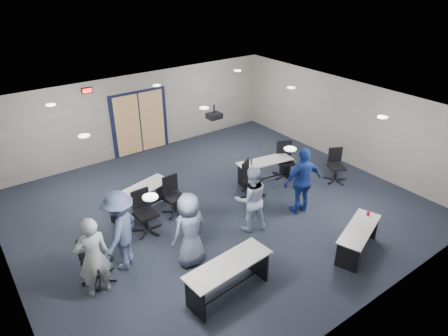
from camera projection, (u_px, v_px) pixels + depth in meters
floor at (217, 208)px, 10.73m from camera, size 10.00×10.00×0.00m
back_wall at (139, 114)px, 13.33m from camera, size 10.00×0.04×2.70m
front_wall at (366, 257)px, 6.89m from camera, size 10.00×0.04×2.70m
right_wall at (344, 121)px, 12.73m from camera, size 0.04×9.00×2.70m
ceiling at (216, 112)px, 9.49m from camera, size 10.00×9.00×0.04m
double_door at (140, 123)px, 13.44m from camera, size 2.00×0.07×2.20m
exit_sign at (87, 91)px, 11.95m from camera, size 0.32×0.07×0.18m
ceiling_projector at (214, 116)px, 10.14m from camera, size 0.35×0.32×0.37m
ceiling_can_lights at (210, 111)px, 9.68m from camera, size 6.24×5.74×0.02m
table_front_left at (228, 273)px, 7.74m from camera, size 1.88×0.76×0.75m
table_front_right at (358, 235)px, 8.92m from camera, size 1.67×1.04×0.75m
table_back_left at (140, 196)px, 10.32m from camera, size 1.83×1.00×0.71m
table_back_right at (264, 167)px, 11.81m from camera, size 1.74×0.82×0.93m
chair_back_a at (146, 213)px, 9.55m from camera, size 0.70×0.70×1.08m
chair_back_b at (175, 196)px, 10.28m from camera, size 0.65×0.65×1.02m
chair_back_c at (253, 179)px, 11.03m from camera, size 0.91×0.91×1.06m
chair_back_d at (285, 160)px, 12.06m from camera, size 0.93×0.93×1.09m
chair_loose_left at (97, 260)px, 8.07m from camera, size 0.88×0.88×1.06m
chair_loose_right at (337, 166)px, 11.81m from camera, size 0.86×0.86×1.01m
person_gray at (93, 257)px, 7.58m from camera, size 0.67×0.45×1.78m
person_plaid at (190, 230)px, 8.43m from camera, size 0.88×0.62×1.71m
person_lightblue at (251, 199)px, 9.54m from camera, size 0.99×0.88×1.68m
person_navy at (303, 181)px, 10.16m from camera, size 1.14×0.65×1.83m
person_back at (120, 231)px, 8.30m from camera, size 1.34×1.29×1.83m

